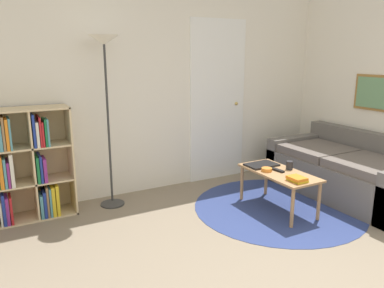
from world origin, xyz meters
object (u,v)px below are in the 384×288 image
laptop (262,165)px  cup (289,165)px  coffee_table (279,176)px  bookshelf (9,170)px  couch (349,172)px  bowl (267,170)px  floor_lamp (105,64)px

laptop → cup: cup is taller
coffee_table → cup: bearing=1.7°
bookshelf → laptop: 2.64m
couch → bowl: bearing=175.3°
floor_lamp → laptop: 2.01m
bookshelf → bowl: bookshelf is taller
bowl → floor_lamp: bearing=147.4°
coffee_table → cup: 0.18m
bowl → cup: size_ratio=1.22×
bookshelf → coffee_table: bookshelf is taller
floor_lamp → coffee_table: (1.54, -0.98, -1.17)m
laptop → cup: 0.31m
bookshelf → coffee_table: 2.75m
coffee_table → bowl: bearing=146.9°
couch → cup: couch is taller
couch → coffee_table: (-1.08, 0.03, 0.11)m
coffee_table → bookshelf: bearing=157.4°
bookshelf → couch: bearing=-16.7°
couch → laptop: size_ratio=5.05×
bookshelf → couch: size_ratio=0.64×
laptop → bowl: bearing=-114.0°
cup → laptop: bearing=123.8°
couch → coffee_table: 1.08m
floor_lamp → coffee_table: size_ratio=2.04×
floor_lamp → cup: bearing=-30.2°
couch → cup: (-0.93, 0.03, 0.21)m
floor_lamp → laptop: (1.51, -0.72, -1.11)m
floor_lamp → coffee_table: bearing=-32.6°
cup → floor_lamp: bearing=149.8°
floor_lamp → laptop: floor_lamp is taller
couch → floor_lamp: bearing=158.9°
couch → bowl: 1.20m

